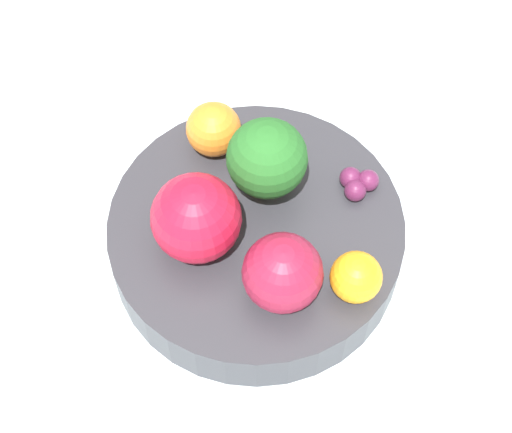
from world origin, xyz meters
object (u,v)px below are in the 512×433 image
apple_red (283,273)px  orange_front (214,129)px  broccoli (267,159)px  orange_back (356,277)px  grape_cluster (358,183)px  bowl (256,238)px  apple_green (196,218)px

apple_red → orange_front: (-0.02, 0.13, -0.01)m
broccoli → orange_back: 0.10m
broccoli → grape_cluster: broccoli is taller
bowl → orange_back: size_ratio=6.01×
apple_red → grape_cluster: (0.07, 0.07, -0.02)m
apple_green → grape_cluster: size_ratio=2.23×
bowl → apple_red: bearing=-83.5°
apple_green → orange_back: (0.10, -0.06, -0.01)m
apple_red → apple_green: bearing=134.2°
apple_green → orange_back: size_ratio=1.76×
bowl → orange_front: orange_front is taller
apple_green → broccoli: bearing=30.4°
broccoli → orange_back: broccoli is taller
bowl → orange_back: 0.09m
apple_red → grape_cluster: size_ratio=1.93×
orange_front → grape_cluster: orange_front is taller
apple_red → orange_back: size_ratio=1.52×
orange_back → grape_cluster: size_ratio=1.27×
broccoli → orange_front: 0.06m
bowl → apple_green: bearing=-172.4°
apple_red → apple_green: (-0.05, 0.05, 0.00)m
apple_red → orange_back: 0.05m
broccoli → grape_cluster: (0.06, -0.01, -0.03)m
broccoli → orange_back: (0.04, -0.09, -0.02)m
bowl → broccoli: bearing=63.8°
apple_green → apple_red: bearing=-45.8°
broccoli → grape_cluster: bearing=-11.2°
orange_front → grape_cluster: bearing=-32.0°
orange_front → orange_back: orange_front is taller
apple_green → orange_back: bearing=-31.0°
apple_green → orange_front: 0.08m
orange_front → grape_cluster: (0.09, -0.06, -0.01)m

